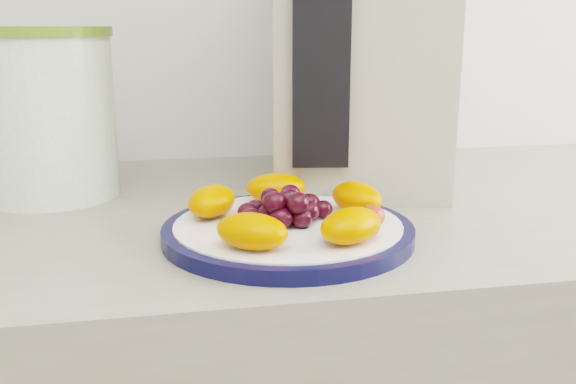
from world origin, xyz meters
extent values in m
cylinder|color=#0A0D34|center=(0.03, 1.06, 0.91)|extent=(0.26, 0.26, 0.01)
cylinder|color=white|center=(0.03, 1.06, 0.91)|extent=(0.24, 0.24, 0.02)
cylinder|color=#366D11|center=(-0.23, 1.29, 1.00)|extent=(0.19, 0.19, 0.20)
cylinder|color=olive|center=(-0.23, 1.29, 1.11)|extent=(0.19, 0.19, 0.01)
cube|color=#AAA491|center=(0.17, 1.30, 1.09)|extent=(0.26, 0.34, 0.38)
cube|color=black|center=(0.09, 1.16, 1.09)|extent=(0.07, 0.03, 0.28)
ellipsoid|color=#E45A00|center=(0.11, 1.08, 0.93)|extent=(0.06, 0.08, 0.03)
ellipsoid|color=#E45A00|center=(0.04, 1.14, 0.93)|extent=(0.07, 0.05, 0.03)
ellipsoid|color=#E45A00|center=(-0.04, 1.10, 0.93)|extent=(0.07, 0.08, 0.03)
ellipsoid|color=#E45A00|center=(-0.01, 0.99, 0.93)|extent=(0.08, 0.08, 0.03)
ellipsoid|color=#E45A00|center=(0.08, 0.99, 0.93)|extent=(0.08, 0.07, 0.03)
ellipsoid|color=black|center=(0.03, 1.06, 0.93)|extent=(0.02, 0.02, 0.02)
ellipsoid|color=black|center=(0.05, 1.06, 0.93)|extent=(0.02, 0.02, 0.02)
ellipsoid|color=black|center=(0.04, 1.08, 0.93)|extent=(0.02, 0.02, 0.02)
ellipsoid|color=black|center=(0.02, 1.08, 0.93)|extent=(0.02, 0.02, 0.02)
ellipsoid|color=black|center=(0.01, 1.06, 0.93)|extent=(0.02, 0.02, 0.02)
ellipsoid|color=black|center=(0.02, 1.04, 0.93)|extent=(0.02, 0.02, 0.02)
ellipsoid|color=black|center=(0.04, 1.04, 0.93)|extent=(0.02, 0.02, 0.02)
ellipsoid|color=black|center=(0.07, 1.07, 0.93)|extent=(0.02, 0.02, 0.02)
ellipsoid|color=black|center=(0.06, 1.09, 0.93)|extent=(0.02, 0.02, 0.02)
ellipsoid|color=black|center=(0.04, 1.10, 0.93)|extent=(0.02, 0.02, 0.02)
ellipsoid|color=black|center=(0.02, 1.10, 0.93)|extent=(0.02, 0.02, 0.02)
ellipsoid|color=black|center=(0.00, 1.09, 0.93)|extent=(0.02, 0.02, 0.02)
ellipsoid|color=black|center=(-0.01, 1.07, 0.93)|extent=(0.02, 0.02, 0.02)
ellipsoid|color=black|center=(-0.01, 1.05, 0.93)|extent=(0.02, 0.02, 0.02)
ellipsoid|color=black|center=(0.03, 1.06, 0.94)|extent=(0.02, 0.02, 0.02)
ellipsoid|color=black|center=(0.04, 1.08, 0.94)|extent=(0.02, 0.02, 0.02)
ellipsoid|color=black|center=(0.02, 1.07, 0.94)|extent=(0.02, 0.02, 0.02)
ellipsoid|color=black|center=(0.02, 1.05, 0.94)|extent=(0.02, 0.02, 0.02)
ellipsoid|color=black|center=(0.04, 1.04, 0.94)|extent=(0.02, 0.02, 0.02)
ellipsoid|color=red|center=(0.09, 1.02, 0.93)|extent=(0.03, 0.03, 0.02)
ellipsoid|color=red|center=(0.11, 1.03, 0.93)|extent=(0.04, 0.03, 0.02)
ellipsoid|color=red|center=(0.10, 1.00, 0.93)|extent=(0.04, 0.04, 0.02)
camera|label=1|loc=(-0.09, 0.44, 1.11)|focal=40.00mm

